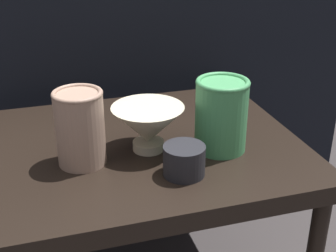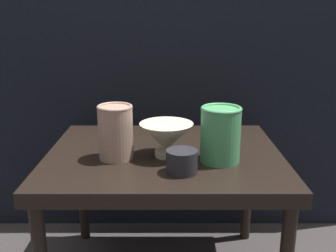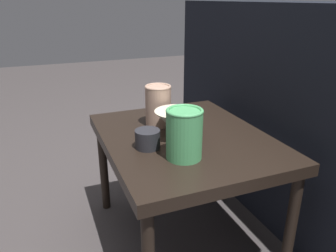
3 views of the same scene
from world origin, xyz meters
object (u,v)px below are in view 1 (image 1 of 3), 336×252
Objects in this scene: bowl at (148,125)px; cup at (184,160)px; vase_colorful_right at (221,114)px; vase_textured_left at (80,127)px.

bowl is 1.87× the size of cup.
bowl is at bearing 165.21° from vase_colorful_right.
bowl is 0.99× the size of vase_textured_left.
vase_colorful_right is at bearing -4.65° from vase_textured_left.
vase_colorful_right reaches higher than bowl.
cup is at bearing -29.68° from vase_textured_left.
vase_colorful_right is at bearing -14.79° from bowl.
vase_textured_left is 1.89× the size of cup.
bowl is 0.15m from vase_colorful_right.
bowl reaches higher than cup.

